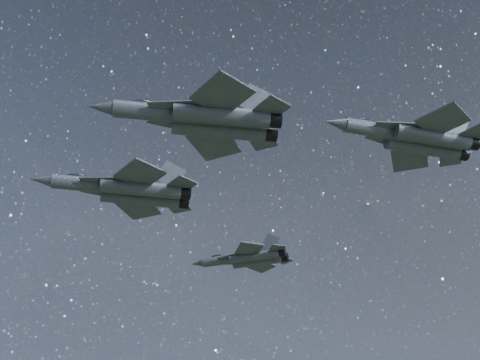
{
  "coord_description": "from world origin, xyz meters",
  "views": [
    {
      "loc": [
        2.73,
        -55.42,
        114.8
      ],
      "look_at": [
        0.8,
        2.47,
        153.03
      ],
      "focal_mm": 42.0,
      "sensor_mm": 36.0,
      "label": 1
    }
  ],
  "objects": [
    {
      "name": "jet_lead",
      "position": [
        -12.73,
        1.35,
        151.14
      ],
      "size": [
        20.07,
        13.76,
        5.04
      ],
      "rotation": [
        0.0,
        0.0,
        0.21
      ],
      "color": "#363B44"
    },
    {
      "name": "jet_left",
      "position": [
        1.3,
        24.63,
        152.95
      ],
      "size": [
        16.59,
        11.27,
        4.17
      ],
      "rotation": [
        0.0,
        0.0,
        -0.26
      ],
      "color": "#363B44"
    },
    {
      "name": "jet_right",
      "position": [
        -2.29,
        -11.85,
        151.07
      ],
      "size": [
        20.31,
        14.04,
        5.1
      ],
      "rotation": [
        0.0,
        0.0,
        0.17
      ],
      "color": "#363B44"
    },
    {
      "name": "jet_slot",
      "position": [
        21.12,
        -3.76,
        154.24
      ],
      "size": [
        19.33,
        13.06,
        4.87
      ],
      "rotation": [
        0.0,
        0.0,
        0.28
      ],
      "color": "#363B44"
    }
  ]
}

